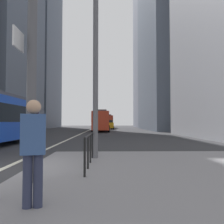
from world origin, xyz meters
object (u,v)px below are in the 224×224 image
(street_lamp_post, at_px, (96,25))
(pedestrian_waiting, at_px, (33,147))
(car_receding_near, at_px, (109,125))
(car_oncoming_mid, at_px, (28,127))
(city_bus_red_receding, at_px, (101,120))
(city_bus_red_distant, at_px, (108,121))
(car_receding_far, at_px, (107,125))

(street_lamp_post, bearing_deg, pedestrian_waiting, -98.00)
(pedestrian_waiting, bearing_deg, car_receding_near, 87.99)
(pedestrian_waiting, bearing_deg, car_oncoming_mid, 108.35)
(city_bus_red_receding, relative_size, car_receding_near, 2.60)
(car_receding_near, height_order, street_lamp_post, street_lamp_post)
(city_bus_red_distant, relative_size, street_lamp_post, 1.46)
(city_bus_red_distant, distance_m, pedestrian_waiting, 58.17)
(car_receding_far, distance_m, pedestrian_waiting, 46.71)
(car_oncoming_mid, height_order, car_receding_far, same)
(city_bus_red_receding, height_order, pedestrian_waiting, city_bus_red_receding)
(city_bus_red_receding, xyz_separation_m, car_receding_far, (1.00, 11.02, -0.85))
(pedestrian_waiting, bearing_deg, city_bus_red_distant, 88.65)
(city_bus_red_receding, height_order, street_lamp_post, street_lamp_post)
(street_lamp_post, bearing_deg, car_receding_far, 89.29)
(car_receding_near, height_order, pedestrian_waiting, car_receding_near)
(car_oncoming_mid, distance_m, pedestrian_waiting, 25.85)
(car_oncoming_mid, xyz_separation_m, pedestrian_waiting, (8.14, -24.54, 0.12))
(street_lamp_post, bearing_deg, city_bus_red_receding, 90.92)
(car_receding_far, bearing_deg, city_bus_red_distant, 89.44)
(city_bus_red_distant, relative_size, car_receding_near, 2.59)
(street_lamp_post, bearing_deg, city_bus_red_distant, 89.32)
(car_receding_near, bearing_deg, pedestrian_waiting, -92.01)
(street_lamp_post, bearing_deg, car_oncoming_mid, 114.77)
(car_receding_near, bearing_deg, street_lamp_post, -91.24)
(city_bus_red_distant, bearing_deg, city_bus_red_receding, -92.83)
(city_bus_red_receding, relative_size, car_oncoming_mid, 2.74)
(car_receding_far, relative_size, pedestrian_waiting, 2.54)
(car_receding_near, relative_size, car_receding_far, 1.03)
(city_bus_red_distant, xyz_separation_m, car_receding_far, (-0.11, -11.46, -0.85))
(car_oncoming_mid, bearing_deg, car_receding_far, 67.02)
(car_receding_near, distance_m, car_receding_far, 0.44)
(car_oncoming_mid, bearing_deg, city_bus_red_distant, 74.21)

